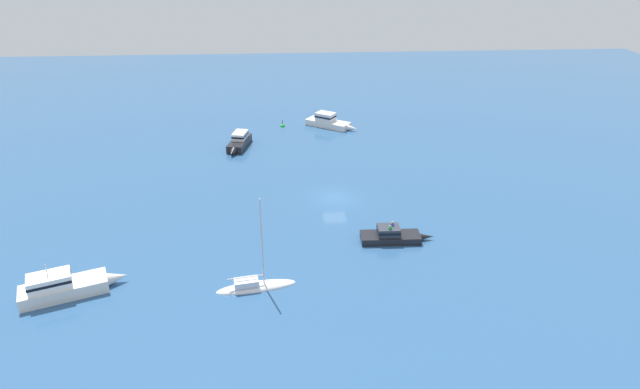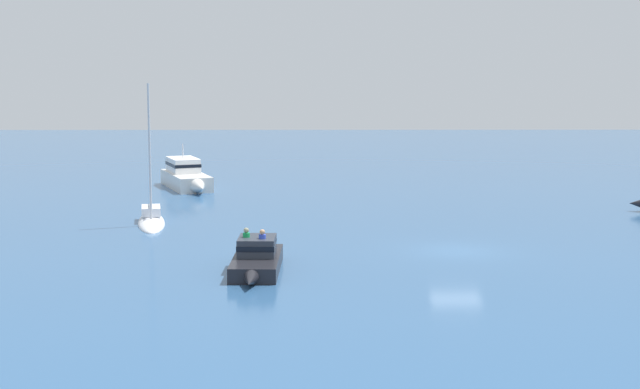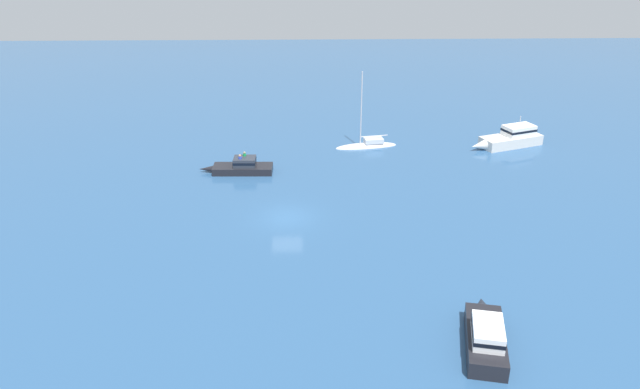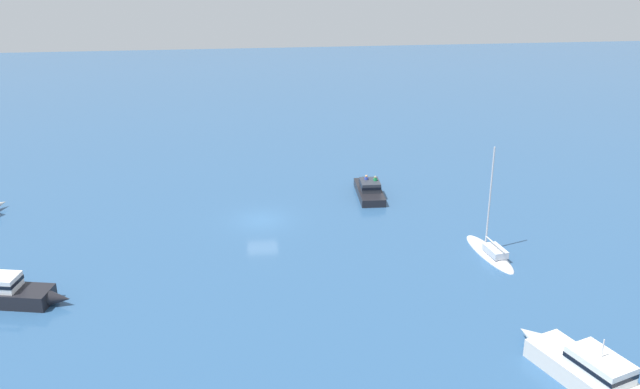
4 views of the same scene
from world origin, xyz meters
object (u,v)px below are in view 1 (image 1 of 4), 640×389
(cabin_cruiser, at_px, (328,122))
(channel_buoy, at_px, (283,126))
(yacht, at_px, (255,286))
(motor_cruiser_1, at_px, (239,142))
(motor_cruiser, at_px, (64,286))
(powerboat, at_px, (392,235))

(cabin_cruiser, bearing_deg, channel_buoy, -149.93)
(yacht, distance_m, motor_cruiser_1, 33.17)
(motor_cruiser, bearing_deg, channel_buoy, 45.91)
(motor_cruiser, height_order, motor_cruiser_1, motor_cruiser)
(yacht, height_order, motor_cruiser_1, yacht)
(yacht, bearing_deg, cabin_cruiser, 67.28)
(motor_cruiser, xyz_separation_m, yacht, (-0.05, -15.27, -0.73))
(yacht, height_order, channel_buoy, yacht)
(channel_buoy, bearing_deg, cabin_cruiser, -94.41)
(yacht, bearing_deg, motor_cruiser, 170.00)
(powerboat, relative_size, channel_buoy, 5.16)
(motor_cruiser, distance_m, channel_buoy, 45.03)
(channel_buoy, bearing_deg, motor_cruiser, 156.79)
(motor_cruiser_1, xyz_separation_m, powerboat, (-26.16, -16.05, -0.20))
(channel_buoy, bearing_deg, powerboat, -163.66)
(motor_cruiser, xyz_separation_m, channel_buoy, (41.38, -17.75, -0.85))
(yacht, xyz_separation_m, channel_buoy, (41.43, -2.47, -0.13))
(yacht, xyz_separation_m, cabin_cruiser, (40.90, -9.37, 0.64))
(yacht, distance_m, cabin_cruiser, 41.96)
(yacht, distance_m, powerboat, 14.35)
(motor_cruiser_1, xyz_separation_m, cabin_cruiser, (7.91, -12.80, -0.01))
(motor_cruiser, distance_m, motor_cruiser_1, 35.00)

